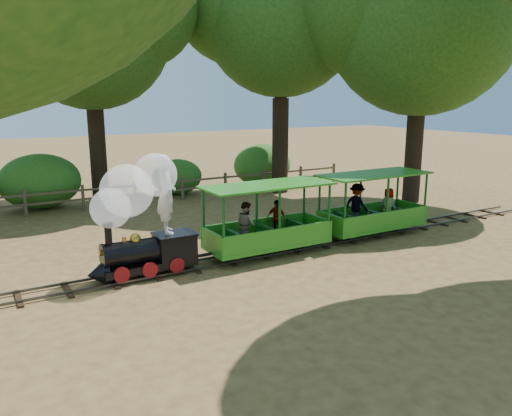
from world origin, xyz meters
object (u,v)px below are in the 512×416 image
carriage_rear (370,210)px  fence (159,189)px  locomotive (139,207)px  carriage_front (265,227)px

carriage_rear → fence: carriage_rear is taller
locomotive → fence: locomotive is taller
locomotive → carriage_front: locomotive is taller
fence → locomotive: bearing=-112.4°
carriage_front → fence: carriage_front is taller
locomotive → carriage_rear: size_ratio=0.84×
locomotive → fence: (3.26, 7.92, -1.13)m
locomotive → fence: bearing=67.6°
locomotive → carriage_rear: locomotive is taller
carriage_rear → locomotive: bearing=179.5°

